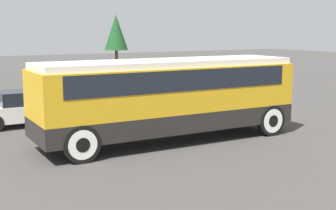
# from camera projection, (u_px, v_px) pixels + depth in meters

# --- Properties ---
(ground_plane) EXTENTS (120.00, 120.00, 0.00)m
(ground_plane) POSITION_uv_depth(u_px,v_px,m) (168.00, 141.00, 17.06)
(ground_plane) COLOR #423F3D
(tour_bus) EXTENTS (9.64, 2.64, 2.96)m
(tour_bus) POSITION_uv_depth(u_px,v_px,m) (170.00, 92.00, 16.81)
(tour_bus) COLOR black
(tour_bus) RESTS_ON ground_plane
(parked_car_near) EXTENTS (4.15, 1.87, 1.48)m
(parked_car_near) POSITION_uv_depth(u_px,v_px,m) (29.00, 108.00, 19.85)
(parked_car_near) COLOR silver
(parked_car_near) RESTS_ON ground_plane
(parked_car_mid) EXTENTS (4.35, 1.94, 1.39)m
(parked_car_mid) POSITION_uv_depth(u_px,v_px,m) (140.00, 92.00, 25.22)
(parked_car_mid) COLOR #BCBCC1
(parked_car_mid) RESTS_ON ground_plane
(tree_center) EXTENTS (2.17, 2.17, 5.37)m
(tree_center) POSITION_uv_depth(u_px,v_px,m) (116.00, 33.00, 43.37)
(tree_center) COLOR brown
(tree_center) RESTS_ON ground_plane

